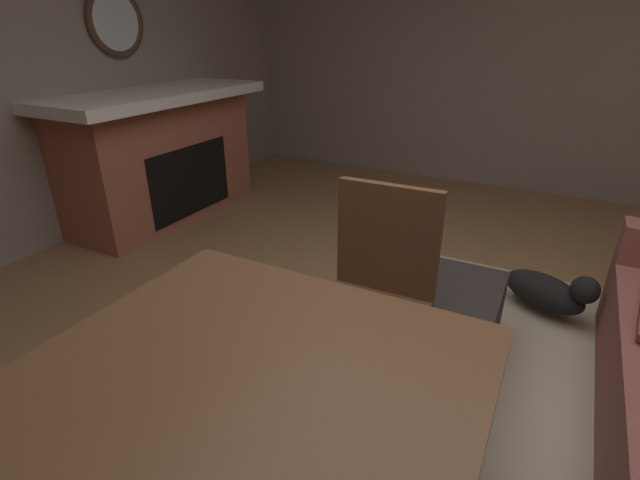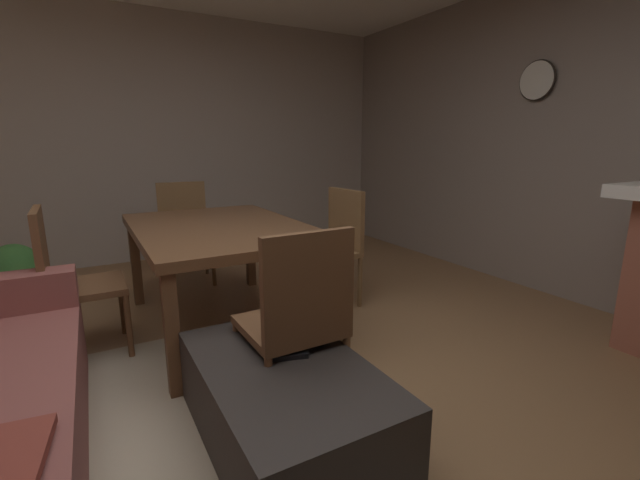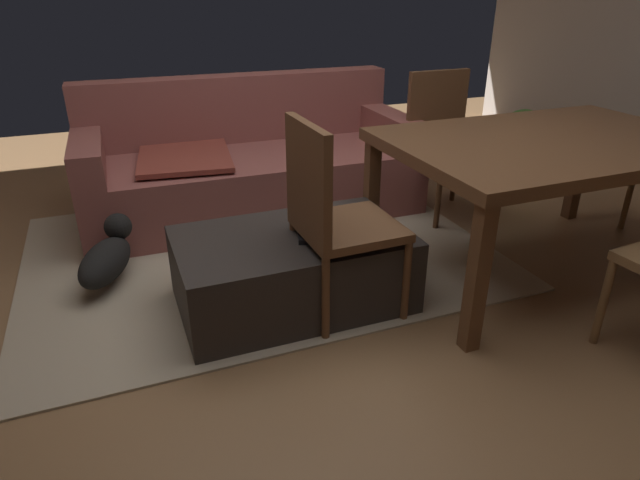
{
  "view_description": "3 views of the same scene",
  "coord_description": "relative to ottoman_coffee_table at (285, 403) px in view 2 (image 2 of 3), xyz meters",
  "views": [
    {
      "loc": [
        1.57,
        0.38,
        1.5
      ],
      "look_at": [
        0.03,
        -0.43,
        0.7
      ],
      "focal_mm": 26.0,
      "sensor_mm": 36.0,
      "label": 1
    },
    {
      "loc": [
        -1.66,
        0.63,
        1.3
      ],
      "look_at": [
        0.48,
        -0.58,
        0.73
      ],
      "focal_mm": 23.85,
      "sensor_mm": 36.0,
      "label": 2
    },
    {
      "loc": [
        -0.88,
        -2.25,
        1.44
      ],
      "look_at": [
        -0.16,
        -0.43,
        0.52
      ],
      "focal_mm": 30.54,
      "sensor_mm": 36.0,
      "label": 3
    }
  ],
  "objects": [
    {
      "name": "dining_table",
      "position": [
        1.35,
        -0.14,
        0.48
      ],
      "size": [
        1.63,
        1.09,
        0.74
      ],
      "color": "brown",
      "rests_on": "ground"
    },
    {
      "name": "potted_plant",
      "position": [
        2.35,
        1.18,
        0.12
      ],
      "size": [
        0.39,
        0.39,
        0.55
      ],
      "color": "#474C51",
      "rests_on": "ground"
    },
    {
      "name": "dining_chair_west",
      "position": [
        0.14,
        -0.14,
        0.34
      ],
      "size": [
        0.45,
        0.45,
        0.93
      ],
      "color": "brown",
      "rests_on": "ground"
    },
    {
      "name": "tv_remote",
      "position": [
        0.04,
        -0.05,
        0.2
      ],
      "size": [
        0.09,
        0.17,
        0.02
      ],
      "primitive_type": "cube",
      "rotation": [
        0.0,
        0.0,
        -0.3
      ],
      "color": "black",
      "rests_on": "ottoman_coffee_table"
    },
    {
      "name": "dining_chair_south",
      "position": [
        1.35,
        -1.07,
        0.34
      ],
      "size": [
        0.47,
        0.47,
        0.93
      ],
      "color": "brown",
      "rests_on": "ground"
    },
    {
      "name": "dining_chair_north",
      "position": [
        1.34,
        0.8,
        0.34
      ],
      "size": [
        0.44,
        0.44,
        0.93
      ],
      "color": "brown",
      "rests_on": "ground"
    },
    {
      "name": "wall_right_window_side",
      "position": [
        3.55,
        0.05,
        1.14
      ],
      "size": [
        0.12,
        6.23,
        2.65
      ],
      "primitive_type": "cube",
      "color": "#B2A59B",
      "rests_on": "ground"
    },
    {
      "name": "wall_clock",
      "position": [
        0.89,
        -2.78,
        1.62
      ],
      "size": [
        0.33,
        0.03,
        0.33
      ],
      "color": "silver"
    },
    {
      "name": "ottoman_coffee_table",
      "position": [
        0.0,
        0.0,
        0.0
      ],
      "size": [
        1.09,
        0.66,
        0.37
      ],
      "primitive_type": "cube",
      "color": "#2D2826",
      "rests_on": "ground"
    },
    {
      "name": "dining_chair_east",
      "position": [
        2.55,
        -0.14,
        0.34
      ],
      "size": [
        0.48,
        0.48,
        0.93
      ],
      "color": "brown",
      "rests_on": "ground"
    },
    {
      "name": "floor",
      "position": [
        0.15,
        0.05,
        -0.19
      ],
      "size": [
        8.16,
        8.16,
        0.0
      ],
      "primitive_type": "plane",
      "color": "olive"
    },
    {
      "name": "wall_back_fireplace_side",
      "position": [
        0.15,
        -2.87,
        1.14
      ],
      "size": [
        7.2,
        0.12,
        2.65
      ],
      "primitive_type": "cube",
      "color": "gray",
      "rests_on": "ground"
    }
  ]
}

